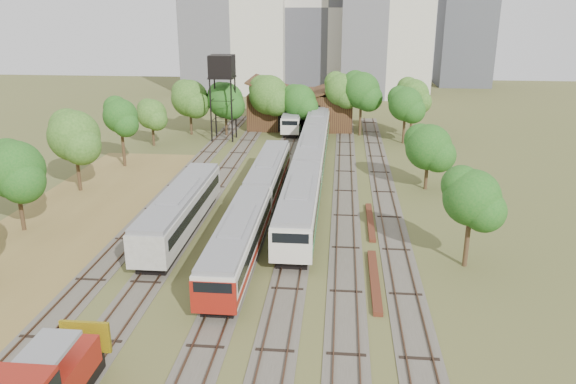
# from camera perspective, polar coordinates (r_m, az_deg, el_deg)

# --- Properties ---
(ground) EXTENTS (240.00, 240.00, 0.00)m
(ground) POSITION_cam_1_polar(r_m,az_deg,el_deg) (36.49, -3.75, -12.07)
(ground) COLOR #475123
(ground) RESTS_ON ground
(dry_grass_patch) EXTENTS (14.00, 60.00, 0.04)m
(dry_grass_patch) POSITION_cam_1_polar(r_m,az_deg,el_deg) (49.05, -23.52, -5.32)
(dry_grass_patch) COLOR brown
(dry_grass_patch) RESTS_ON ground
(tracks) EXTENTS (24.60, 80.00, 0.19)m
(tracks) POSITION_cam_1_polar(r_m,az_deg,el_deg) (59.26, -0.60, 0.31)
(tracks) COLOR #4C473D
(tracks) RESTS_ON ground
(railcar_red_set) EXTENTS (2.83, 34.58, 3.50)m
(railcar_red_set) POSITION_cam_1_polar(r_m,az_deg,el_deg) (49.92, -3.27, -1.06)
(railcar_red_set) COLOR black
(railcar_red_set) RESTS_ON ground
(railcar_green_set) EXTENTS (3.15, 52.07, 3.90)m
(railcar_green_set) POSITION_cam_1_polar(r_m,az_deg,el_deg) (64.60, 2.35, 3.71)
(railcar_green_set) COLOR black
(railcar_green_set) RESTS_ON ground
(railcar_rear) EXTENTS (2.71, 16.08, 3.35)m
(railcar_rear) POSITION_cam_1_polar(r_m,az_deg,el_deg) (88.82, 0.65, 7.61)
(railcar_rear) COLOR black
(railcar_rear) RESTS_ON ground
(old_grey_coach) EXTENTS (2.99, 18.00, 3.70)m
(old_grey_coach) POSITION_cam_1_polar(r_m,az_deg,el_deg) (48.41, -10.85, -1.80)
(old_grey_coach) COLOR black
(old_grey_coach) RESTS_ON ground
(water_tower) EXTENTS (3.46, 3.46, 11.95)m
(water_tower) POSITION_cam_1_polar(r_m,az_deg,el_deg) (80.42, -6.73, 12.33)
(water_tower) COLOR black
(water_tower) RESTS_ON ground
(rail_pile_near) EXTENTS (0.62, 9.37, 0.31)m
(rail_pile_near) POSITION_cam_1_polar(r_m,az_deg,el_deg) (40.35, 8.78, -8.83)
(rail_pile_near) COLOR #582919
(rail_pile_near) RESTS_ON ground
(rail_pile_far) EXTENTS (0.55, 8.84, 0.29)m
(rail_pile_far) POSITION_cam_1_polar(r_m,az_deg,el_deg) (50.71, 8.37, -2.98)
(rail_pile_far) COLOR #582919
(rail_pile_far) RESTS_ON ground
(maintenance_shed) EXTENTS (16.45, 11.55, 7.58)m
(maintenance_shed) POSITION_cam_1_polar(r_m,az_deg,el_deg) (90.54, 1.40, 8.55)
(maintenance_shed) COLOR #351E13
(maintenance_shed) RESTS_ON ground
(tree_band_left) EXTENTS (6.68, 56.22, 8.48)m
(tree_band_left) POSITION_cam_1_polar(r_m,az_deg,el_deg) (54.70, -23.67, 3.04)
(tree_band_left) COLOR #382616
(tree_band_left) RESTS_ON ground
(tree_band_far) EXTENTS (37.47, 8.53, 9.36)m
(tree_band_far) POSITION_cam_1_polar(r_m,az_deg,el_deg) (83.83, 0.09, 9.74)
(tree_band_far) COLOR #382616
(tree_band_far) RESTS_ON ground
(tree_band_right) EXTENTS (5.14, 43.64, 7.90)m
(tree_band_right) POSITION_cam_1_polar(r_m,az_deg,el_deg) (62.73, 13.74, 5.60)
(tree_band_right) COLOR #382616
(tree_band_right) RESTS_ON ground
(tower_centre) EXTENTS (20.00, 18.00, 36.00)m
(tower_centre) POSITION_cam_1_polar(r_m,az_deg,el_deg) (131.03, 4.23, 18.21)
(tower_centre) COLOR beige
(tower_centre) RESTS_ON ground
(tower_far_right) EXTENTS (12.00, 12.00, 28.00)m
(tower_far_right) POSITION_cam_1_polar(r_m,az_deg,el_deg) (143.94, 17.65, 15.86)
(tower_far_right) COLOR #46484E
(tower_far_right) RESTS_ON ground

